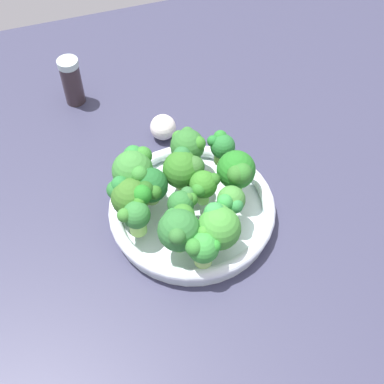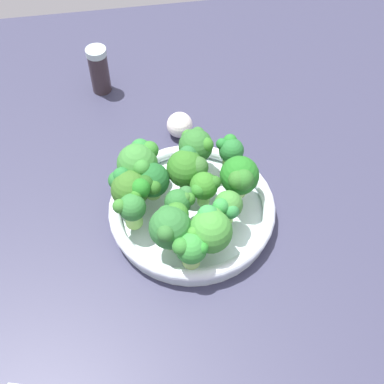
{
  "view_description": "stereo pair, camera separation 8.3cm",
  "coord_description": "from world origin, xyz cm",
  "views": [
    {
      "loc": [
        47.53,
        -19.76,
        71.95
      ],
      "look_at": [
        -1.04,
        -3.52,
        6.76
      ],
      "focal_mm": 48.98,
      "sensor_mm": 36.0,
      "label": 1
    },
    {
      "loc": [
        49.52,
        -11.72,
        71.95
      ],
      "look_at": [
        -1.04,
        -3.52,
        6.76
      ],
      "focal_mm": 48.98,
      "sensor_mm": 36.0,
      "label": 2
    }
  ],
  "objects": [
    {
      "name": "broccoli_floret_1",
      "position": [
        9.74,
        -5.45,
        7.53
      ],
      "size": [
        5.02,
        5.18,
        6.27
      ],
      "color": "#9DCF6B",
      "rests_on": "bowl"
    },
    {
      "name": "broccoli_floret_7",
      "position": [
        1.26,
        -13.27,
        7.59
      ],
      "size": [
        4.69,
        5.08,
        6.33
      ],
      "color": "#97D862",
      "rests_on": "bowl"
    },
    {
      "name": "broccoli_floret_6",
      "position": [
        -1.67,
        4.26,
        8.18
      ],
      "size": [
        7.39,
        6.35,
        7.48
      ],
      "color": "#A1C96D",
      "rests_on": "bowl"
    },
    {
      "name": "broccoli_floret_9",
      "position": [
        1.06,
        -5.69,
        7.45
      ],
      "size": [
        4.27,
        4.9,
        5.85
      ],
      "color": "#84BE50",
      "rests_on": "bowl"
    },
    {
      "name": "broccoli_floret_0",
      "position": [
        -9.49,
        -1.44,
        8.26
      ],
      "size": [
        6.13,
        6.12,
        7.44
      ],
      "color": "#8CD068",
      "rests_on": "bowl"
    },
    {
      "name": "ground_plane",
      "position": [
        0.0,
        0.0,
        -1.25
      ],
      "size": [
        130.0,
        130.0,
        2.5
      ],
      "primitive_type": "cube",
      "color": "#33334C"
    },
    {
      "name": "pepper_shaker",
      "position": [
        -35.85,
        -16.64,
        5.09
      ],
      "size": [
        4.04,
        4.04,
        10.06
      ],
      "color": "#35282D",
      "rests_on": "ground_plane"
    },
    {
      "name": "broccoli_floret_4",
      "position": [
        7.11,
        -2.09,
        7.96
      ],
      "size": [
        6.79,
        6.62,
        7.35
      ],
      "color": "#A2D670",
      "rests_on": "bowl"
    },
    {
      "name": "broccoli_floret_13",
      "position": [
        -5.41,
        -3.53,
        7.93
      ],
      "size": [
        6.3,
        6.75,
        7.09
      ],
      "color": "#96C958",
      "rests_on": "bowl"
    },
    {
      "name": "broccoli_floret_11",
      "position": [
        -7.38,
        -11.25,
        8.24
      ],
      "size": [
        7.66,
        7.1,
        7.67
      ],
      "color": "#A0D565",
      "rests_on": "bowl"
    },
    {
      "name": "broccoli_floret_10",
      "position": [
        -8.41,
        4.16,
        7.33
      ],
      "size": [
        4.52,
        4.62,
        5.98
      ],
      "color": "#81B44D",
      "rests_on": "bowl"
    },
    {
      "name": "broccoli_floret_2",
      "position": [
        -0.84,
        -1.66,
        7.83
      ],
      "size": [
        4.82,
        4.61,
        6.46
      ],
      "color": "#8FD661",
      "rests_on": "bowl"
    },
    {
      "name": "garlic_bulb",
      "position": [
        -20.61,
        -2.7,
        2.44
      ],
      "size": [
        4.87,
        4.87,
        4.87
      ],
      "primitive_type": "sphere",
      "color": "silver",
      "rests_on": "ground_plane"
    },
    {
      "name": "broccoli_floret_12",
      "position": [
        -2.64,
        -13.25,
        7.76
      ],
      "size": [
        6.36,
        6.47,
        7.01
      ],
      "color": "#90C75E",
      "rests_on": "bowl"
    },
    {
      "name": "broccoli_floret_8",
      "position": [
        5.83,
        -7.83,
        8.26
      ],
      "size": [
        7.11,
        6.45,
        7.65
      ],
      "color": "#90D866",
      "rests_on": "bowl"
    },
    {
      "name": "broccoli_floret_3",
      "position": [
        -3.63,
        -9.7,
        7.5
      ],
      "size": [
        6.29,
        5.69,
        6.53
      ],
      "color": "#88B45B",
      "rests_on": "bowl"
    },
    {
      "name": "broccoli_floret_5",
      "position": [
        3.42,
        1.35,
        7.84
      ],
      "size": [
        4.96,
        4.48,
        6.53
      ],
      "color": "#78BD50",
      "rests_on": "bowl"
    },
    {
      "name": "bowl",
      "position": [
        -1.04,
        -3.52,
        1.92
      ],
      "size": [
        27.47,
        27.47,
        3.76
      ],
      "color": "silver",
      "rests_on": "ground_plane"
    }
  ]
}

